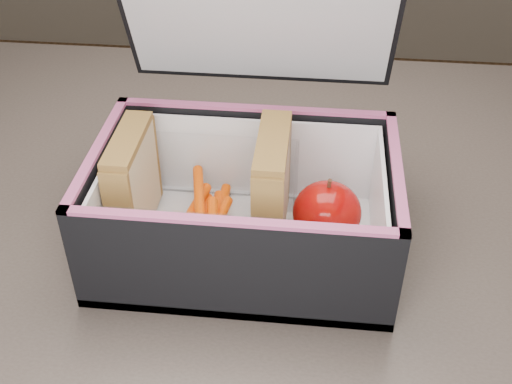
# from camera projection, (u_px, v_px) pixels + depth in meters

# --- Properties ---
(kitchen_table) EXTENTS (1.20, 0.80, 0.75)m
(kitchen_table) POSITION_uv_depth(u_px,v_px,m) (259.00, 278.00, 0.74)
(kitchen_table) COLOR brown
(kitchen_table) RESTS_ON ground
(lunch_bag) EXTENTS (0.28, 0.26, 0.28)m
(lunch_bag) POSITION_uv_depth(u_px,v_px,m) (245.00, 197.00, 0.61)
(lunch_bag) COLOR black
(lunch_bag) RESTS_ON kitchen_table
(plastic_tub) EXTENTS (0.18, 0.13, 0.07)m
(plastic_tub) POSITION_uv_depth(u_px,v_px,m) (203.00, 202.00, 0.63)
(plastic_tub) COLOR white
(plastic_tub) RESTS_ON lunch_bag
(sandwich_left) EXTENTS (0.03, 0.09, 0.11)m
(sandwich_left) POSITION_uv_depth(u_px,v_px,m) (133.00, 182.00, 0.62)
(sandwich_left) COLOR #D8C28A
(sandwich_left) RESTS_ON plastic_tub
(sandwich_right) EXTENTS (0.03, 0.10, 0.11)m
(sandwich_right) POSITION_uv_depth(u_px,v_px,m) (272.00, 188.00, 0.61)
(sandwich_right) COLOR #D8C28A
(sandwich_right) RESTS_ON plastic_tub
(carrot_sticks) EXTENTS (0.05, 0.14, 0.03)m
(carrot_sticks) POSITION_uv_depth(u_px,v_px,m) (209.00, 216.00, 0.64)
(carrot_sticks) COLOR #F85605
(carrot_sticks) RESTS_ON plastic_tub
(paper_napkin) EXTENTS (0.09, 0.09, 0.01)m
(paper_napkin) POSITION_uv_depth(u_px,v_px,m) (323.00, 234.00, 0.64)
(paper_napkin) COLOR white
(paper_napkin) RESTS_ON lunch_bag
(red_apple) EXTENTS (0.08, 0.08, 0.07)m
(red_apple) POSITION_uv_depth(u_px,v_px,m) (327.00, 213.00, 0.61)
(red_apple) COLOR #920004
(red_apple) RESTS_ON paper_napkin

